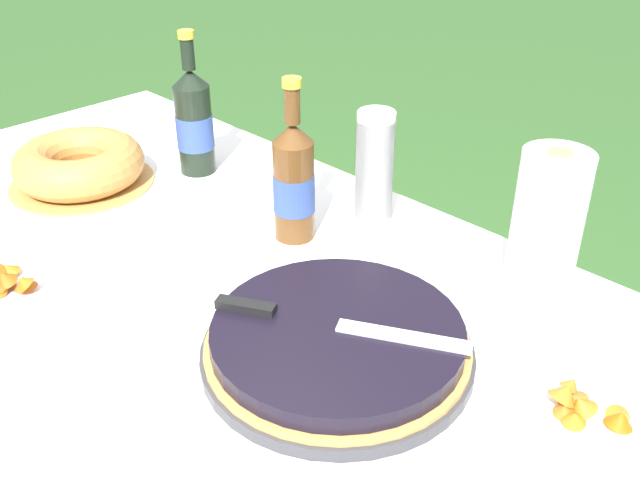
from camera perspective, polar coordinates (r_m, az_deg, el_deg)
The scene contains 11 objects.
garden_table at distance 1.29m, azimuth -8.84°, elevation -5.28°, with size 1.82×0.95×0.72m.
tablecloth at distance 1.26m, azimuth -9.02°, elevation -3.36°, with size 1.83×0.96×0.10m.
berry_tart at distance 1.04m, azimuth 1.40°, elevation -8.24°, with size 0.40×0.40×0.06m.
serving_knife at distance 1.03m, azimuth -0.16°, elevation -6.42°, with size 0.34×0.20×0.01m.
bundt_cake at distance 1.62m, azimuth -18.70°, elevation 5.73°, with size 0.31×0.31×0.09m.
cup_stack at distance 1.36m, azimuth 4.37°, elevation 5.68°, with size 0.07×0.07×0.23m.
cider_bottle_amber at distance 1.30m, azimuth -2.11°, elevation 4.70°, with size 0.08×0.08×0.31m.
juice_bottle_red at distance 1.59m, azimuth -10.04°, elevation 9.30°, with size 0.08×0.08×0.31m.
snack_plate_near at distance 1.02m, azimuth 20.39°, elevation -12.65°, with size 0.19×0.19×0.06m.
snack_plate_left at distance 1.29m, azimuth -23.66°, elevation -3.51°, with size 0.23×0.23×0.05m.
paper_towel_roll at distance 1.18m, azimuth 17.65°, elevation 0.94°, with size 0.11×0.11×0.26m.
Camera 1 is at (0.87, -0.59, 1.40)m, focal length 40.00 mm.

